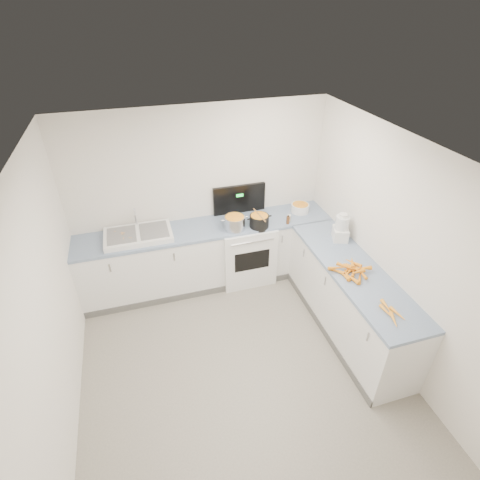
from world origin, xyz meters
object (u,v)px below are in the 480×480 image
object	(u,v)px
sink	(138,235)
extract_bottle	(288,220)
stove	(245,249)
spice_jar	(289,218)
mixing_bowl	(300,208)
steel_pot	(235,224)
food_processor	(341,229)
black_pot	(259,222)

from	to	relation	value
sink	extract_bottle	distance (m)	2.01
stove	extract_bottle	distance (m)	0.79
spice_jar	stove	bearing A→B (deg)	165.27
stove	sink	xyz separation A→B (m)	(-1.45, 0.02, 0.50)
mixing_bowl	extract_bottle	xyz separation A→B (m)	(-0.30, -0.27, -0.00)
stove	steel_pot	size ratio (longest dim) A/B	4.84
sink	extract_bottle	bearing A→B (deg)	-6.69
sink	food_processor	xyz separation A→B (m)	(2.49, -0.79, 0.12)
sink	black_pot	world-z (taller)	sink
black_pot	spice_jar	xyz separation A→B (m)	(0.44, 0.02, -0.03)
stove	black_pot	world-z (taller)	stove
stove	extract_bottle	size ratio (longest dim) A/B	12.31
steel_pot	sink	bearing A→B (deg)	172.88
extract_bottle	spice_jar	distance (m)	0.08
mixing_bowl	sink	bearing A→B (deg)	-179.21
mixing_bowl	food_processor	size ratio (longest dim) A/B	0.69
mixing_bowl	stove	bearing A→B (deg)	-176.81
steel_pot	mixing_bowl	size ratio (longest dim) A/B	1.09
extract_bottle	mixing_bowl	bearing A→B (deg)	41.47
food_processor	black_pot	bearing A→B (deg)	146.14
mixing_bowl	food_processor	bearing A→B (deg)	-76.98
stove	black_pot	distance (m)	0.59
extract_bottle	spice_jar	bearing A→B (deg)	56.82
steel_pot	spice_jar	world-z (taller)	steel_pot
mixing_bowl	extract_bottle	bearing A→B (deg)	-138.53
black_pot	food_processor	size ratio (longest dim) A/B	0.71
sink	steel_pot	world-z (taller)	sink
stove	mixing_bowl	distance (m)	1.00
extract_bottle	sink	bearing A→B (deg)	173.31
stove	spice_jar	bearing A→B (deg)	-14.73
sink	steel_pot	xyz separation A→B (m)	(1.26, -0.16, 0.05)
steel_pot	black_pot	xyz separation A→B (m)	(0.34, -0.03, -0.01)
sink	spice_jar	world-z (taller)	sink
extract_bottle	food_processor	world-z (taller)	food_processor
stove	steel_pot	xyz separation A→B (m)	(-0.19, -0.14, 0.55)
stove	spice_jar	distance (m)	0.79
black_pot	spice_jar	size ratio (longest dim) A/B	3.33
steel_pot	mixing_bowl	world-z (taller)	steel_pot
steel_pot	black_pot	bearing A→B (deg)	-5.49
black_pot	mixing_bowl	world-z (taller)	black_pot
sink	food_processor	size ratio (longest dim) A/B	2.31
extract_bottle	food_processor	bearing A→B (deg)	-48.51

